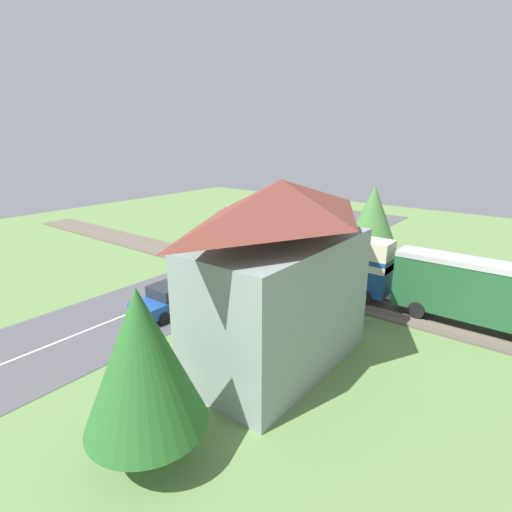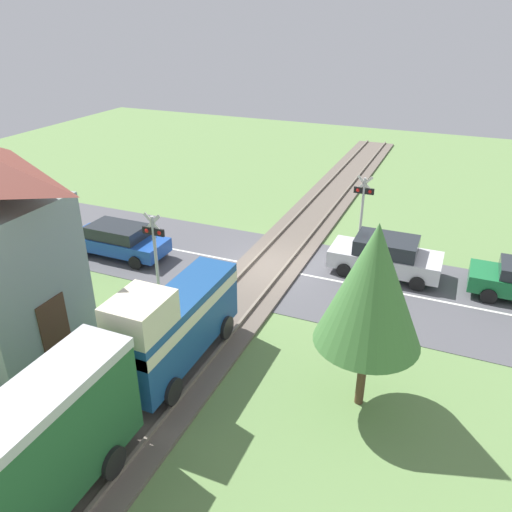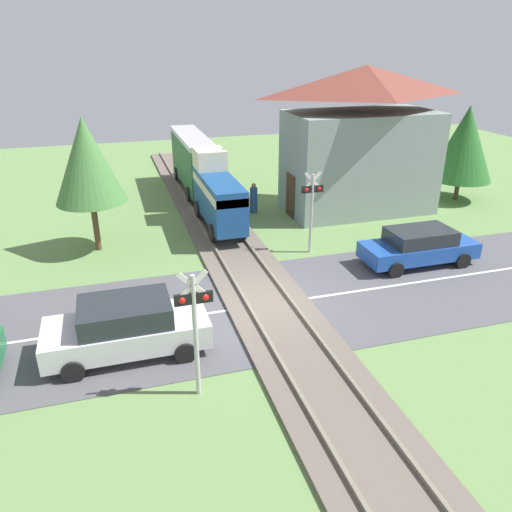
{
  "view_description": "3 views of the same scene",
  "coord_description": "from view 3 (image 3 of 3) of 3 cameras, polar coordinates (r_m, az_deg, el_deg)",
  "views": [
    {
      "loc": [
        18.66,
        15.89,
        8.46
      ],
      "look_at": [
        0.0,
        1.37,
        1.2
      ],
      "focal_mm": 28.0,
      "sensor_mm": 36.0,
      "label": 1
    },
    {
      "loc": [
        -6.87,
        17.53,
        9.87
      ],
      "look_at": [
        0.0,
        1.37,
        1.2
      ],
      "focal_mm": 35.0,
      "sensor_mm": 36.0,
      "label": 2
    },
    {
      "loc": [
        -4.54,
        -13.77,
        8.17
      ],
      "look_at": [
        0.0,
        1.37,
        1.2
      ],
      "focal_mm": 35.0,
      "sensor_mm": 36.0,
      "label": 3
    }
  ],
  "objects": [
    {
      "name": "crossing_signal_east_approach",
      "position": [
        20.0,
        6.4,
        6.15
      ],
      "size": [
        0.9,
        0.18,
        3.39
      ],
      "color": "#B7B7B7",
      "rests_on": "ground_plane"
    },
    {
      "name": "ground_plane",
      "position": [
        16.64,
        1.37,
        -5.62
      ],
      "size": [
        60.0,
        60.0,
        0.0
      ],
      "primitive_type": "plane",
      "color": "#66894C"
    },
    {
      "name": "track_bed",
      "position": [
        16.61,
        1.37,
        -5.41
      ],
      "size": [
        2.8,
        48.0,
        0.24
      ],
      "color": "#665B51",
      "rests_on": "ground_plane"
    },
    {
      "name": "car_near_crossing",
      "position": [
        14.34,
        -14.57,
        -7.83
      ],
      "size": [
        4.46,
        2.05,
        1.61
      ],
      "color": "silver",
      "rests_on": "ground_plane"
    },
    {
      "name": "tree_by_station",
      "position": [
        28.9,
        22.74,
        11.81
      ],
      "size": [
        3.22,
        3.22,
        4.99
      ],
      "color": "brown",
      "rests_on": "ground_plane"
    },
    {
      "name": "pedestrian_by_station",
      "position": [
        25.2,
        -0.26,
        6.52
      ],
      "size": [
        0.37,
        0.37,
        1.51
      ],
      "color": "#2D4C8E",
      "rests_on": "ground_plane"
    },
    {
      "name": "road_surface",
      "position": [
        16.63,
        1.37,
        -5.59
      ],
      "size": [
        48.0,
        6.4,
        0.02
      ],
      "color": "#515156",
      "rests_on": "ground_plane"
    },
    {
      "name": "station_building",
      "position": [
        25.48,
        11.88,
        12.52
      ],
      "size": [
        7.72,
        4.08,
        6.98
      ],
      "color": "gray",
      "rests_on": "ground_plane"
    },
    {
      "name": "tree_roadside_hedge",
      "position": [
        20.79,
        -18.76,
        10.28
      ],
      "size": [
        2.78,
        2.78,
        5.43
      ],
      "color": "brown",
      "rests_on": "ground_plane"
    },
    {
      "name": "car_far_side",
      "position": [
        20.25,
        18.12,
        1.1
      ],
      "size": [
        4.47,
        1.86,
        1.44
      ],
      "color": "#1E4CA8",
      "rests_on": "ground_plane"
    },
    {
      "name": "train",
      "position": [
        25.92,
        -6.19,
        9.59
      ],
      "size": [
        1.58,
        12.46,
        3.18
      ],
      "color": "navy",
      "rests_on": "track_bed"
    },
    {
      "name": "crossing_signal_west_approach",
      "position": [
        11.78,
        -7.02,
        -7.09
      ],
      "size": [
        0.9,
        0.18,
        3.39
      ],
      "color": "#B7B7B7",
      "rests_on": "ground_plane"
    }
  ]
}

